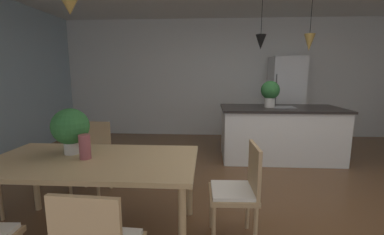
# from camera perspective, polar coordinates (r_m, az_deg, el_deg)

# --- Properties ---
(ground_plane) EXTENTS (10.00, 8.40, 0.04)m
(ground_plane) POSITION_cam_1_polar(r_m,az_deg,el_deg) (3.32, 16.12, -17.20)
(ground_plane) COLOR brown
(wall_back_kitchen) EXTENTS (10.00, 0.12, 2.70)m
(wall_back_kitchen) POSITION_cam_1_polar(r_m,az_deg,el_deg) (6.18, 10.14, 8.52)
(wall_back_kitchen) COLOR silver
(wall_back_kitchen) RESTS_ON ground_plane
(dining_table) EXTENTS (1.81, 0.93, 0.72)m
(dining_table) POSITION_cam_1_polar(r_m,az_deg,el_deg) (2.45, -21.19, -10.04)
(dining_table) COLOR tan
(dining_table) RESTS_ON ground_plane
(chair_far_left) EXTENTS (0.42, 0.42, 0.87)m
(chair_far_left) POSITION_cam_1_polar(r_m,az_deg,el_deg) (3.39, -21.41, -7.86)
(chair_far_left) COLOR tan
(chair_far_left) RESTS_ON ground_plane
(chair_kitchen_end) EXTENTS (0.41, 0.41, 0.87)m
(chair_kitchen_end) POSITION_cam_1_polar(r_m,az_deg,el_deg) (2.33, 10.30, -15.47)
(chair_kitchen_end) COLOR tan
(chair_kitchen_end) RESTS_ON ground_plane
(kitchen_island) EXTENTS (2.00, 0.96, 0.91)m
(kitchen_island) POSITION_cam_1_polar(r_m,az_deg,el_deg) (4.66, 18.92, -3.21)
(kitchen_island) COLOR white
(kitchen_island) RESTS_ON ground_plane
(refrigerator) EXTENTS (0.67, 0.67, 1.82)m
(refrigerator) POSITION_cam_1_polar(r_m,az_deg,el_deg) (6.02, 20.02, 3.87)
(refrigerator) COLOR silver
(refrigerator) RESTS_ON ground_plane
(pendant_over_table) EXTENTS (0.20, 0.20, 0.75)m
(pendant_over_table) POSITION_cam_1_polar(r_m,az_deg,el_deg) (2.57, -25.67, 22.07)
(pendant_over_table) COLOR black
(pendant_over_island_main) EXTENTS (0.17, 0.17, 0.84)m
(pendant_over_island_main) POSITION_cam_1_polar(r_m,az_deg,el_deg) (4.49, 15.05, 15.97)
(pendant_over_island_main) COLOR black
(pendant_over_island_aux) EXTENTS (0.17, 0.17, 0.87)m
(pendant_over_island_aux) POSITION_cam_1_polar(r_m,az_deg,el_deg) (4.70, 24.67, 14.98)
(pendant_over_island_aux) COLOR black
(potted_plant_on_island) EXTENTS (0.31, 0.31, 0.45)m
(potted_plant_on_island) POSITION_cam_1_polar(r_m,az_deg,el_deg) (4.51, 17.02, 5.51)
(potted_plant_on_island) COLOR beige
(potted_plant_on_island) RESTS_ON kitchen_island
(potted_plant_on_table) EXTENTS (0.33, 0.33, 0.43)m
(potted_plant_on_table) POSITION_cam_1_polar(r_m,az_deg,el_deg) (2.61, -25.45, -2.05)
(potted_plant_on_table) COLOR beige
(potted_plant_on_table) RESTS_ON dining_table
(vase_on_dining_table) EXTENTS (0.10, 0.10, 0.22)m
(vase_on_dining_table) POSITION_cam_1_polar(r_m,az_deg,el_deg) (2.43, -22.76, -6.03)
(vase_on_dining_table) COLOR #994C51
(vase_on_dining_table) RESTS_ON dining_table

